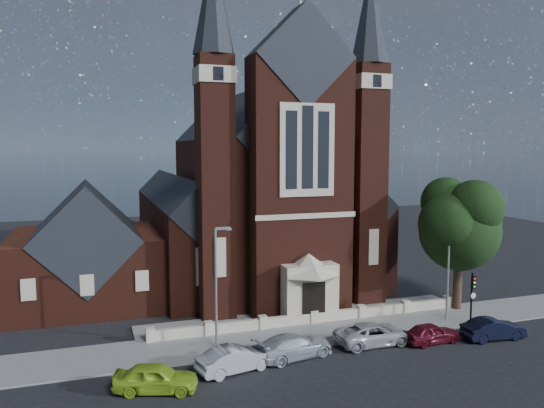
# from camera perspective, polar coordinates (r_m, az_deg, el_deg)

# --- Properties ---
(ground) EXTENTS (120.00, 120.00, 0.00)m
(ground) POSITION_cam_1_polar(r_m,az_deg,el_deg) (48.45, 0.44, -9.71)
(ground) COLOR black
(ground) RESTS_ON ground
(pavement_strip) EXTENTS (60.00, 5.00, 0.12)m
(pavement_strip) POSITION_cam_1_polar(r_m,az_deg,el_deg) (39.16, 5.67, -13.62)
(pavement_strip) COLOR slate
(pavement_strip) RESTS_ON ground
(forecourt_paving) EXTENTS (26.00, 3.00, 0.14)m
(forecourt_paving) POSITION_cam_1_polar(r_m,az_deg,el_deg) (42.63, 3.39, -11.94)
(forecourt_paving) COLOR slate
(forecourt_paving) RESTS_ON ground
(forecourt_wall) EXTENTS (24.00, 0.40, 0.90)m
(forecourt_wall) POSITION_cam_1_polar(r_m,az_deg,el_deg) (40.88, 4.48, -12.74)
(forecourt_wall) COLOR #B4A58F
(forecourt_wall) RESTS_ON ground
(church) EXTENTS (20.01, 34.90, 29.20)m
(church) POSITION_cam_1_polar(r_m,az_deg,el_deg) (54.41, -2.31, 0.80)
(church) COLOR #441C12
(church) RESTS_ON ground
(parish_hall) EXTENTS (12.00, 12.20, 10.24)m
(parish_hall) POSITION_cam_1_polar(r_m,az_deg,el_deg) (47.89, -19.27, -5.30)
(parish_hall) COLOR #441C12
(parish_hall) RESTS_ON ground
(street_tree) EXTENTS (6.40, 6.60, 10.70)m
(street_tree) POSITION_cam_1_polar(r_m,az_deg,el_deg) (45.03, 19.87, -2.22)
(street_tree) COLOR black
(street_tree) RESTS_ON ground
(street_lamp_left) EXTENTS (1.16, 0.22, 8.09)m
(street_lamp_left) POSITION_cam_1_polar(r_m,az_deg,el_deg) (34.92, -5.92, -8.18)
(street_lamp_left) COLOR gray
(street_lamp_left) RESTS_ON ground
(street_lamp_right) EXTENTS (1.16, 0.22, 8.09)m
(street_lamp_right) POSITION_cam_1_polar(r_m,az_deg,el_deg) (42.58, 18.55, -5.87)
(street_lamp_right) COLOR gray
(street_lamp_right) RESTS_ON ground
(traffic_signal) EXTENTS (0.28, 0.42, 4.00)m
(traffic_signal) POSITION_cam_1_polar(r_m,az_deg,el_deg) (42.40, 20.75, -8.79)
(traffic_signal) COLOR black
(traffic_signal) RESTS_ON ground
(car_lime_van) EXTENTS (4.87, 3.13, 1.54)m
(car_lime_van) POSITION_cam_1_polar(r_m,az_deg,el_deg) (30.82, -12.40, -17.80)
(car_lime_van) COLOR #9DC828
(car_lime_van) RESTS_ON ground
(car_silver_a) EXTENTS (4.90, 2.65, 1.53)m
(car_silver_a) POSITION_cam_1_polar(r_m,az_deg,el_deg) (32.62, -3.97, -16.29)
(car_silver_a) COLOR #A9AAB0
(car_silver_a) RESTS_ON ground
(car_silver_b) EXTENTS (5.54, 3.16, 1.51)m
(car_silver_b) POSITION_cam_1_polar(r_m,az_deg,el_deg) (34.50, 2.33, -15.02)
(car_silver_b) COLOR #A9ABB1
(car_silver_b) RESTS_ON ground
(car_white_suv) EXTENTS (5.27, 2.48, 1.46)m
(car_white_suv) POSITION_cam_1_polar(r_m,az_deg,el_deg) (37.25, 10.83, -13.55)
(car_white_suv) COLOR silver
(car_white_suv) RESTS_ON ground
(car_dark_red) EXTENTS (4.07, 1.79, 1.36)m
(car_dark_red) POSITION_cam_1_polar(r_m,az_deg,el_deg) (38.44, 16.77, -13.15)
(car_dark_red) COLOR #5A0F1C
(car_dark_red) RESTS_ON ground
(car_navy) EXTENTS (4.55, 1.85, 1.47)m
(car_navy) POSITION_cam_1_polar(r_m,az_deg,el_deg) (40.51, 22.72, -12.29)
(car_navy) COLOR black
(car_navy) RESTS_ON ground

